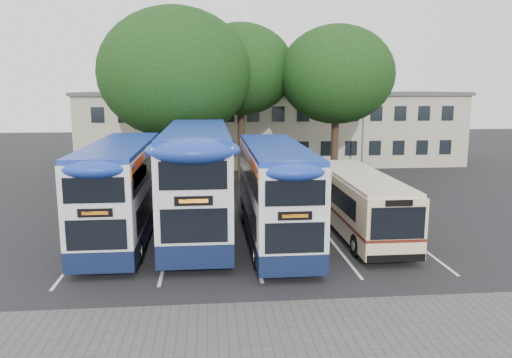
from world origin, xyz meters
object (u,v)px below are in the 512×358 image
object	(u,v)px
tree_left	(175,73)
bus_dd_right	(275,189)
tree_mid	(241,70)
tree_right	(337,75)
bus_single	(359,200)
bus_dd_mid	(198,175)
lamp_post	(364,108)
bus_dd_left	(122,187)

from	to	relation	value
tree_left	bus_dd_right	xyz separation A→B (m)	(4.85, -11.79, -5.15)
tree_mid	tree_right	distance (m)	6.56
bus_single	bus_dd_mid	bearing A→B (deg)	173.16
tree_left	tree_mid	world-z (taller)	tree_left
tree_left	bus_single	bearing A→B (deg)	-51.23
lamp_post	bus_single	xyz separation A→B (m)	(-4.72, -14.88, -3.52)
bus_dd_mid	bus_single	distance (m)	7.45
tree_left	bus_dd_right	size ratio (longest dim) A/B	1.15
bus_dd_right	bus_dd_mid	bearing A→B (deg)	153.40
bus_dd_left	bus_dd_mid	bearing A→B (deg)	12.31
tree_left	bus_dd_left	distance (m)	12.12
bus_single	tree_right	bearing A→B (deg)	81.48
lamp_post	tree_left	xyz separation A→B (m)	(-13.56, -3.88, 2.37)
lamp_post	bus_dd_right	world-z (taller)	lamp_post
tree_left	tree_right	size ratio (longest dim) A/B	1.09
bus_dd_right	bus_single	distance (m)	4.13
tree_right	bus_dd_left	size ratio (longest dim) A/B	1.05
bus_dd_mid	tree_right	bearing A→B (deg)	49.75
tree_right	lamp_post	bearing A→B (deg)	47.91
bus_dd_right	tree_right	bearing A→B (deg)	65.19
bus_dd_left	bus_single	world-z (taller)	bus_dd_left
tree_mid	bus_dd_mid	bearing A→B (deg)	-102.47
tree_mid	bus_dd_right	distance (m)	15.34
tree_left	tree_mid	distance (m)	5.01
tree_mid	bus_dd_left	xyz separation A→B (m)	(-6.08, -13.37, -5.45)
tree_mid	bus_single	distance (m)	15.56
bus_dd_right	tree_mid	bearing A→B (deg)	92.15
lamp_post	tree_mid	xyz separation A→B (m)	(-9.24, -1.35, 2.70)
bus_dd_mid	bus_single	world-z (taller)	bus_dd_mid
lamp_post	bus_dd_right	distance (m)	18.14
lamp_post	bus_dd_mid	world-z (taller)	lamp_post
bus_single	bus_dd_left	bearing A→B (deg)	179.13
tree_left	tree_mid	bearing A→B (deg)	30.38
lamp_post	bus_single	bearing A→B (deg)	-107.61
tree_mid	bus_dd_mid	xyz separation A→B (m)	(-2.80, -12.65, -5.12)
tree_left	bus_dd_left	bearing A→B (deg)	-99.27
tree_mid	bus_dd_right	world-z (taller)	tree_mid
bus_single	tree_mid	bearing A→B (deg)	108.47
bus_dd_left	bus_dd_right	xyz separation A→B (m)	(6.62, -0.95, -0.03)
bus_dd_mid	bus_single	size ratio (longest dim) A/B	1.25
tree_left	bus_single	world-z (taller)	tree_left
lamp_post	tree_right	xyz separation A→B (m)	(-2.99, -3.31, 2.32)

